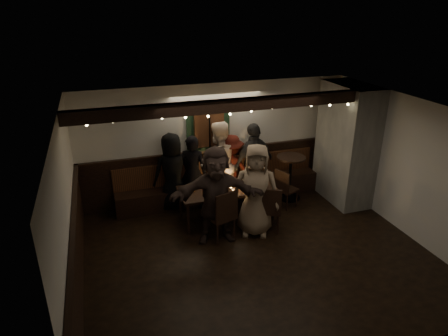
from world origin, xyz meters
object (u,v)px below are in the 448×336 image
object	(u,v)px
high_top	(290,172)
person_f	(216,195)
chair_near_right	(270,207)
person_d	(231,169)
person_e	(254,163)
chair_near_left	(223,213)
person_c	(218,164)
person_b	(193,172)
person_g	(256,190)
dining_table	(227,191)
chair_end	(284,187)
person_a	(173,172)

from	to	relation	value
high_top	person_f	bearing A→B (deg)	-151.59
chair_near_right	person_d	world-z (taller)	person_d
person_f	person_e	bearing A→B (deg)	55.26
chair_near_left	high_top	distance (m)	2.32
person_c	person_e	distance (m)	0.80
person_b	person_g	bearing A→B (deg)	144.64
person_d	person_g	world-z (taller)	person_g
person_b	person_d	distance (m)	0.86
dining_table	person_f	distance (m)	0.84
high_top	person_f	xyz separation A→B (m)	(-2.06, -1.12, 0.29)
high_top	person_b	xyz separation A→B (m)	(-2.17, 0.26, 0.18)
high_top	person_d	xyz separation A→B (m)	(-1.31, 0.29, 0.13)
chair_end	person_d	size ratio (longest dim) A/B	0.57
chair_end	chair_near_right	bearing A→B (deg)	-130.92
chair_near_right	person_b	world-z (taller)	person_b
person_a	person_c	size ratio (longest dim) A/B	0.90
chair_near_left	chair_end	world-z (taller)	chair_near_left
chair_near_right	person_a	bearing A→B (deg)	135.51
chair_near_left	high_top	size ratio (longest dim) A/B	1.02
high_top	person_b	distance (m)	2.19
person_g	person_b	bearing A→B (deg)	143.40
person_e	chair_near_right	bearing A→B (deg)	61.13
person_b	person_c	xyz separation A→B (m)	(0.57, -0.00, 0.12)
person_d	person_b	bearing A→B (deg)	27.20
chair_end	person_e	bearing A→B (deg)	130.85
chair_near_right	person_e	distance (m)	1.46
chair_end	chair_near_left	bearing A→B (deg)	-152.84
person_e	person_b	bearing A→B (deg)	-22.25
chair_end	person_g	bearing A→B (deg)	-142.54
dining_table	chair_end	bearing A→B (deg)	3.36
person_b	chair_end	bearing A→B (deg)	-176.19
chair_near_left	person_f	xyz separation A→B (m)	(-0.10, 0.11, 0.34)
person_d	dining_table	bearing A→B (deg)	90.89
person_c	person_d	world-z (taller)	person_c
person_b	person_c	world-z (taller)	person_c
chair_near_right	person_c	world-z (taller)	person_c
person_b	person_c	size ratio (longest dim) A/B	0.87
dining_table	chair_end	distance (m)	1.34
dining_table	person_e	distance (m)	1.09
high_top	person_g	bearing A→B (deg)	-138.97
chair_end	high_top	distance (m)	0.51
chair_near_right	person_b	xyz separation A→B (m)	(-1.14, 1.46, 0.28)
person_c	person_e	world-z (taller)	person_c
person_a	dining_table	bearing A→B (deg)	134.87
dining_table	chair_near_right	xyz separation A→B (m)	(0.61, -0.75, -0.09)
person_b	person_d	xyz separation A→B (m)	(0.86, 0.04, -0.05)
person_g	person_a	bearing A→B (deg)	152.80
high_top	chair_near_right	bearing A→B (deg)	-130.56
chair_near_right	high_top	distance (m)	1.59
person_a	person_g	distance (m)	1.94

